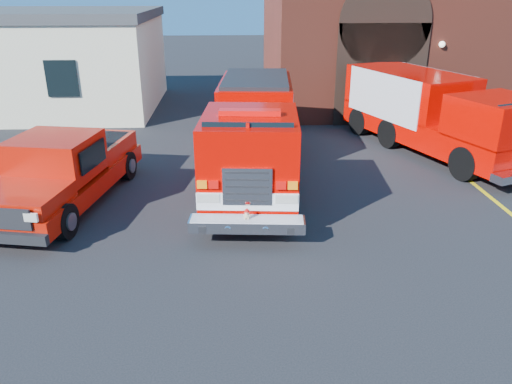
{
  "coord_description": "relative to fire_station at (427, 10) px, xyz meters",
  "views": [
    {
      "loc": [
        -0.5,
        -10.87,
        5.31
      ],
      "look_at": [
        0.0,
        -1.2,
        1.3
      ],
      "focal_mm": 35.0,
      "sensor_mm": 36.0,
      "label": 1
    }
  ],
  "objects": [
    {
      "name": "side_building",
      "position": [
        -17.99,
        -0.99,
        -2.05
      ],
      "size": [
        10.2,
        8.2,
        4.35
      ],
      "color": "beige",
      "rests_on": "ground"
    },
    {
      "name": "pickup_truck",
      "position": [
        -13.81,
        -12.53,
        -3.36
      ],
      "size": [
        3.1,
        6.07,
        1.9
      ],
      "color": "black",
      "rests_on": "ground"
    },
    {
      "name": "parking_stripe_mid",
      "position": [
        -2.49,
        -9.98,
        -4.25
      ],
      "size": [
        0.12,
        3.0,
        0.01
      ],
      "primitive_type": "cube",
      "color": "yellow",
      "rests_on": "ground"
    },
    {
      "name": "secondary_truck",
      "position": [
        -2.65,
        -8.57,
        -2.87
      ],
      "size": [
        4.99,
        8.17,
        2.54
      ],
      "color": "black",
      "rests_on": "ground"
    },
    {
      "name": "parking_stripe_far",
      "position": [
        -2.49,
        -6.98,
        -4.25
      ],
      "size": [
        0.12,
        3.0,
        0.01
      ],
      "primitive_type": "cube",
      "color": "yellow",
      "rests_on": "ground"
    },
    {
      "name": "fire_engine",
      "position": [
        -8.83,
        -10.83,
        -2.88
      ],
      "size": [
        3.07,
        8.76,
        2.65
      ],
      "color": "black",
      "rests_on": "ground"
    },
    {
      "name": "ground",
      "position": [
        -8.99,
        -13.98,
        -4.25
      ],
      "size": [
        100.0,
        100.0,
        0.0
      ],
      "primitive_type": "plane",
      "color": "black",
      "rests_on": "ground"
    },
    {
      "name": "fire_station",
      "position": [
        0.0,
        0.0,
        0.0
      ],
      "size": [
        15.2,
        10.2,
        8.45
      ],
      "color": "maroon",
      "rests_on": "ground"
    },
    {
      "name": "parking_stripe_near",
      "position": [
        -2.49,
        -12.98,
        -4.25
      ],
      "size": [
        0.12,
        3.0,
        0.01
      ],
      "primitive_type": "cube",
      "color": "yellow",
      "rests_on": "ground"
    }
  ]
}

